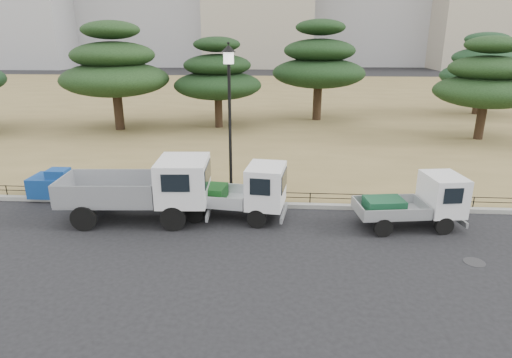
# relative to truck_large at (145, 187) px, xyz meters

# --- Properties ---
(ground) EXTENTS (220.00, 220.00, 0.00)m
(ground) POSITION_rel_truck_large_xyz_m (3.79, -1.14, -1.22)
(ground) COLOR black
(lawn) EXTENTS (120.00, 56.00, 0.15)m
(lawn) POSITION_rel_truck_large_xyz_m (3.79, 29.46, -1.15)
(lawn) COLOR olive
(lawn) RESTS_ON ground
(curb) EXTENTS (120.00, 0.25, 0.16)m
(curb) POSITION_rel_truck_large_xyz_m (3.79, 1.46, -1.14)
(curb) COLOR gray
(curb) RESTS_ON ground
(truck_large) EXTENTS (5.16, 2.35, 2.20)m
(truck_large) POSITION_rel_truck_large_xyz_m (0.00, 0.00, 0.00)
(truck_large) COLOR black
(truck_large) RESTS_ON ground
(truck_kei_front) EXTENTS (3.88, 2.00, 1.97)m
(truck_kei_front) POSITION_rel_truck_large_xyz_m (3.26, 0.38, -0.24)
(truck_kei_front) COLOR black
(truck_kei_front) RESTS_ON ground
(truck_kei_rear) EXTENTS (3.62, 1.95, 1.80)m
(truck_kei_rear) POSITION_rel_truck_large_xyz_m (9.23, 0.04, -0.32)
(truck_kei_rear) COLOR black
(truck_kei_rear) RESTS_ON ground
(street_lamp) EXTENTS (0.51, 0.51, 5.72)m
(street_lamp) POSITION_rel_truck_large_xyz_m (2.76, 1.76, 2.80)
(street_lamp) COLOR black
(street_lamp) RESTS_ON lawn
(pipe_fence) EXTENTS (38.00, 0.04, 0.40)m
(pipe_fence) POSITION_rel_truck_large_xyz_m (3.79, 1.61, -0.78)
(pipe_fence) COLOR black
(pipe_fence) RESTS_ON lawn
(tarp_pile) EXTENTS (1.68, 1.24, 1.11)m
(tarp_pile) POSITION_rel_truck_large_xyz_m (-4.29, 1.78, -0.63)
(tarp_pile) COLOR navy
(tarp_pile) RESTS_ON lawn
(manhole) EXTENTS (0.60, 0.60, 0.01)m
(manhole) POSITION_rel_truck_large_xyz_m (10.29, -2.34, -1.22)
(manhole) COLOR #2D2D30
(manhole) RESTS_ON ground
(pine_west_near) EXTENTS (7.00, 7.00, 7.00)m
(pine_west_near) POSITION_rel_truck_large_xyz_m (-6.45, 14.38, 2.97)
(pine_west_near) COLOR black
(pine_west_near) RESTS_ON lawn
(pine_center_left) EXTENTS (5.92, 5.92, 6.02)m
(pine_center_left) POSITION_rel_truck_large_xyz_m (0.14, 15.63, 2.41)
(pine_center_left) COLOR black
(pine_center_left) RESTS_ON lawn
(pine_center_right) EXTENTS (6.80, 6.80, 7.22)m
(pine_center_right) POSITION_rel_truck_large_xyz_m (7.12, 18.98, 3.11)
(pine_center_right) COLOR black
(pine_center_right) RESTS_ON lawn
(pine_east_near) EXTENTS (6.01, 6.01, 6.07)m
(pine_east_near) POSITION_rel_truck_large_xyz_m (16.66, 13.15, 2.43)
(pine_east_near) COLOR black
(pine_east_near) RESTS_ON lawn
(pine_east_far) EXTENTS (6.33, 6.33, 6.36)m
(pine_east_far) POSITION_rel_truck_large_xyz_m (20.28, 22.50, 2.60)
(pine_east_far) COLOR black
(pine_east_far) RESTS_ON lawn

